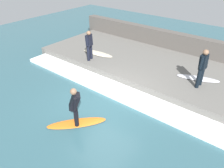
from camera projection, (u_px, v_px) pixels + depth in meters
ground_plane at (105, 103)px, 8.73m from camera, size 28.00×28.00×0.00m
concrete_ledge at (151, 67)px, 11.07m from camera, size 4.40×12.15×0.43m
back_wall at (173, 44)px, 12.47m from camera, size 0.50×12.76×1.38m
wave_foam_crest at (119, 92)px, 9.32m from camera, size 1.03×11.55×0.16m
surfboard_riding at (77, 123)px, 7.68m from camera, size 1.90×1.70×0.06m
surfer_riding at (75, 105)px, 7.26m from camera, size 0.55×0.55×1.40m
surfer_waiting_near at (89, 44)px, 10.88m from camera, size 0.50×0.33×1.51m
surfboard_waiting_near at (98, 53)px, 11.94m from camera, size 0.70×1.94×0.06m
surfer_waiting_far at (203, 66)px, 8.60m from camera, size 0.55×0.28×1.61m
surfboard_waiting_far at (198, 78)px, 9.55m from camera, size 1.02×1.85×0.06m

